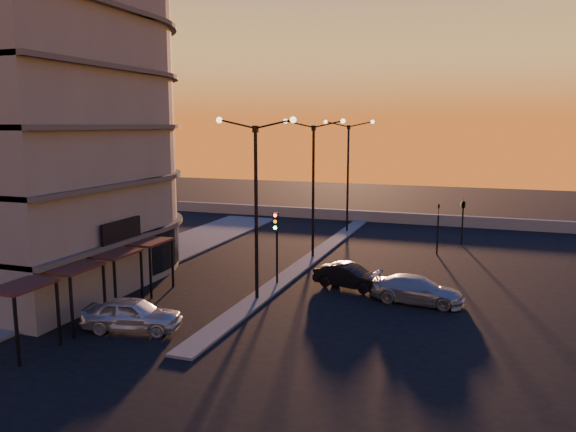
# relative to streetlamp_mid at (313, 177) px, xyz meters

# --- Properties ---
(ground) EXTENTS (120.00, 120.00, 0.00)m
(ground) POSITION_rel_streetlamp_mid_xyz_m (0.00, -10.00, -5.59)
(ground) COLOR black
(ground) RESTS_ON ground
(sidewalk_west) EXTENTS (5.00, 40.00, 0.12)m
(sidewalk_west) POSITION_rel_streetlamp_mid_xyz_m (-10.50, -6.00, -5.53)
(sidewalk_west) COLOR #52524F
(sidewalk_west) RESTS_ON ground
(median) EXTENTS (1.20, 36.00, 0.12)m
(median) POSITION_rel_streetlamp_mid_xyz_m (0.00, 0.00, -5.53)
(median) COLOR #52524F
(median) RESTS_ON ground
(parapet) EXTENTS (44.00, 0.50, 1.00)m
(parapet) POSITION_rel_streetlamp_mid_xyz_m (2.00, 16.00, -5.09)
(parapet) COLOR slate
(parapet) RESTS_ON ground
(building) EXTENTS (14.35, 17.08, 25.00)m
(building) POSITION_rel_streetlamp_mid_xyz_m (-14.00, -9.97, 6.32)
(building) COLOR slate
(building) RESTS_ON ground
(streetlamp_near) EXTENTS (4.32, 0.32, 9.51)m
(streetlamp_near) POSITION_rel_streetlamp_mid_xyz_m (0.00, -10.00, 0.00)
(streetlamp_near) COLOR black
(streetlamp_near) RESTS_ON ground
(streetlamp_mid) EXTENTS (4.32, 0.32, 9.51)m
(streetlamp_mid) POSITION_rel_streetlamp_mid_xyz_m (0.00, 0.00, 0.00)
(streetlamp_mid) COLOR black
(streetlamp_mid) RESTS_ON ground
(streetlamp_far) EXTENTS (4.32, 0.32, 9.51)m
(streetlamp_far) POSITION_rel_streetlamp_mid_xyz_m (0.00, 10.00, 0.00)
(streetlamp_far) COLOR black
(streetlamp_far) RESTS_ON ground
(traffic_light_main) EXTENTS (0.28, 0.44, 4.25)m
(traffic_light_main) POSITION_rel_streetlamp_mid_xyz_m (0.00, -7.13, -2.70)
(traffic_light_main) COLOR black
(traffic_light_main) RESTS_ON ground
(signal_east_a) EXTENTS (0.13, 0.16, 3.60)m
(signal_east_a) POSITION_rel_streetlamp_mid_xyz_m (8.00, 4.00, -3.66)
(signal_east_a) COLOR black
(signal_east_a) RESTS_ON ground
(signal_east_b) EXTENTS (0.42, 1.99, 3.60)m
(signal_east_b) POSITION_rel_streetlamp_mid_xyz_m (9.50, 8.00, -2.49)
(signal_east_b) COLOR black
(signal_east_b) RESTS_ON ground
(car_hatchback) EXTENTS (4.66, 2.66, 1.49)m
(car_hatchback) POSITION_rel_streetlamp_mid_xyz_m (-3.56, -15.91, -4.85)
(car_hatchback) COLOR #B9BDC2
(car_hatchback) RESTS_ON ground
(car_sedan) EXTENTS (4.30, 2.40, 1.34)m
(car_sedan) POSITION_rel_streetlamp_mid_xyz_m (4.06, -6.16, -4.92)
(car_sedan) COLOR black
(car_sedan) RESTS_ON ground
(car_wagon) EXTENTS (4.93, 2.43, 1.38)m
(car_wagon) POSITION_rel_streetlamp_mid_xyz_m (8.00, -7.62, -4.90)
(car_wagon) COLOR #989C9F
(car_wagon) RESTS_ON ground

